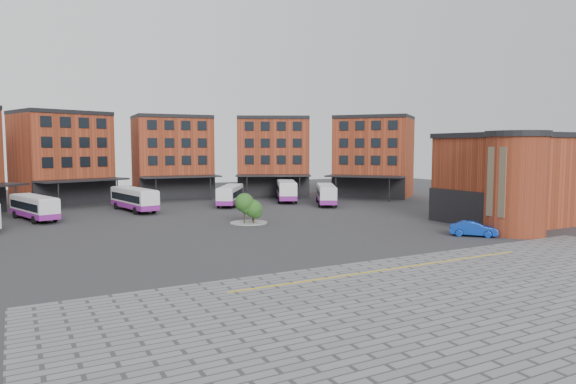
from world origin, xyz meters
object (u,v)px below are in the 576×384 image
tree_island (250,208)px  blue_car (473,229)px  bus_b (34,207)px  bus_d (230,195)px  bus_f (326,194)px  bus_c (134,199)px  bus_e (286,190)px

tree_island → blue_car: bearing=-48.3°
bus_b → bus_d: 27.54m
bus_d → bus_f: (13.47, -6.32, 0.03)m
bus_d → bus_f: size_ratio=0.97×
bus_f → blue_car: bearing=-65.2°
tree_island → bus_c: 20.74m
bus_c → bus_f: bearing=-21.4°
tree_island → bus_b: tree_island is taller
bus_d → blue_car: bearing=-41.7°
tree_island → bus_f: size_ratio=0.41×
tree_island → blue_car: tree_island is taller
bus_f → blue_car: size_ratio=2.35×
bus_f → bus_d: bearing=-176.2°
bus_e → bus_b: bearing=-147.4°
bus_d → bus_b: bearing=-140.9°
bus_f → blue_car: (-2.24, -31.01, -0.91)m
bus_e → blue_car: (0.63, -38.89, -1.09)m
bus_d → blue_car: size_ratio=2.27×
bus_c → blue_car: bus_c is taller
bus_b → bus_c: bearing=-2.2°
bus_b → bus_e: bearing=-8.4°
bus_c → bus_f: (28.09, -5.85, -0.07)m
bus_c → bus_d: bearing=-7.8°
bus_e → bus_f: bus_e is taller
tree_island → bus_b: size_ratio=0.40×
bus_d → bus_e: bearing=39.9°
tree_island → bus_e: 25.84m
bus_c → tree_island: bearing=-72.4°
bus_b → bus_c: 13.07m
tree_island → bus_d: (5.15, 18.92, -0.23)m
bus_e → bus_d: bearing=-146.8°
bus_e → blue_car: bus_e is taller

